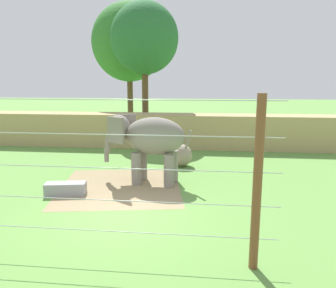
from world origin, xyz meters
name	(u,v)px	position (x,y,z in m)	size (l,w,h in m)	color
ground_plane	(122,216)	(0.00, 0.00, 0.00)	(120.00, 120.00, 0.00)	#609342
dirt_patch	(120,186)	(-0.74, 2.71, 0.00)	(4.44, 4.74, 0.01)	#937F5B
embankment_wall	(164,130)	(0.00, 10.43, 0.98)	(36.00, 1.80, 1.97)	tan
elephant	(148,139)	(0.23, 3.34, 1.75)	(3.56, 1.66, 2.65)	gray
enrichment_ball	(181,155)	(1.33, 5.94, 0.52)	(1.05, 1.05, 1.05)	gray
cable_fence	(93,179)	(0.00, -2.36, 1.89)	(8.00, 0.19, 3.75)	brown
feed_trough	(66,189)	(-2.43, 1.60, 0.22)	(1.47, 0.75, 0.44)	gray
tree_far_left	(144,39)	(-1.78, 13.95, 6.70)	(4.60, 4.60, 9.16)	brown
tree_left_of_centre	(129,43)	(-3.50, 16.82, 6.76)	(5.66, 5.66, 9.75)	brown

